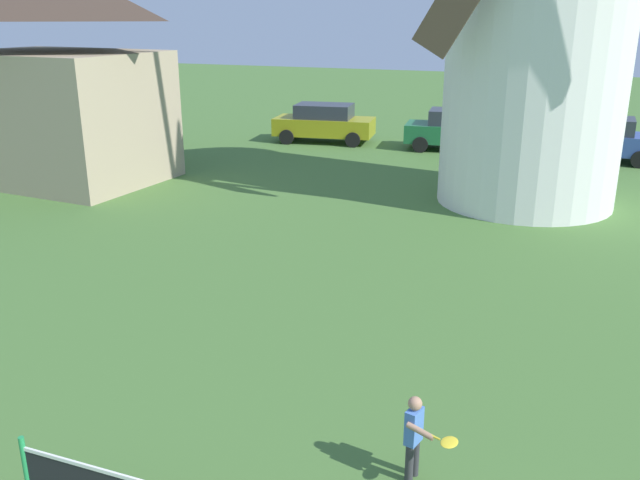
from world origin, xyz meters
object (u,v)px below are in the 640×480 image
player_far (416,434)px  parked_car_green (459,129)px  parked_car_blue (595,138)px  chapel (56,75)px  parked_car_mustard (324,123)px

player_far → parked_car_green: (-3.05, 19.89, 0.20)m
player_far → parked_car_blue: size_ratio=0.24×
player_far → parked_car_blue: parked_car_blue is taller
player_far → chapel: 17.69m
parked_car_mustard → chapel: chapel is taller
parked_car_mustard → chapel: size_ratio=0.56×
player_far → chapel: size_ratio=0.14×
player_far → parked_car_green: 20.13m
parked_car_blue → player_far: bearing=-95.5°
parked_car_green → player_far: bearing=-81.3°
parked_car_green → parked_car_blue: (4.94, -0.10, 0.00)m
parked_car_blue → chapel: (-15.87, -9.27, 2.47)m
parked_car_mustard → parked_car_blue: (10.44, 0.19, 0.00)m
parked_car_blue → parked_car_green: bearing=178.8°
player_far → parked_car_mustard: 21.38m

